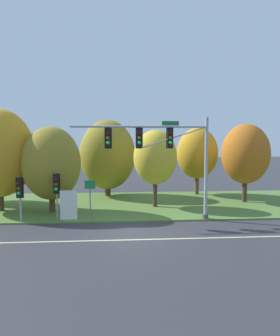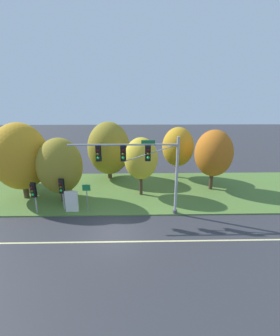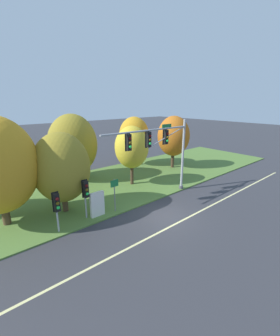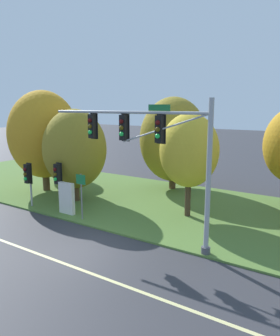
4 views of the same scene
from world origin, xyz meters
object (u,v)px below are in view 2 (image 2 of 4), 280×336
(tree_mid_verge, at_px, (109,148))
(tree_right_far, at_px, (178,147))
(info_kiosk, at_px, (72,201))
(tree_nearest_road, at_px, (4,148))
(pedestrian_signal_near_kerb, at_px, (62,188))
(route_sign_post, at_px, (87,194))
(tree_tall_centre, at_px, (141,159))
(tree_left_of_mast, at_px, (21,157))
(tree_behind_signpost, at_px, (60,166))
(traffic_signal_mast, at_px, (143,162))
(tree_furthest_back, at_px, (214,153))
(pedestrian_signal_further_along, at_px, (33,192))

(tree_mid_verge, relative_size, tree_right_far, 1.11)
(info_kiosk, bearing_deg, tree_mid_verge, 75.02)
(tree_nearest_road, height_order, info_kiosk, tree_nearest_road)
(pedestrian_signal_near_kerb, bearing_deg, route_sign_post, -8.43)
(tree_mid_verge, distance_m, tree_right_far, 8.52)
(pedestrian_signal_near_kerb, xyz_separation_m, route_sign_post, (2.21, -0.33, -0.44))
(tree_nearest_road, bearing_deg, tree_tall_centre, -13.67)
(tree_right_far, bearing_deg, tree_tall_centre, -130.79)
(tree_left_of_mast, relative_size, info_kiosk, 3.95)
(tree_behind_signpost, bearing_deg, tree_nearest_road, 147.12)
(traffic_signal_mast, distance_m, tree_mid_verge, 10.21)
(tree_left_of_mast, bearing_deg, pedestrian_signal_near_kerb, -33.02)
(route_sign_post, distance_m, tree_right_far, 13.49)
(tree_mid_verge, distance_m, tree_furthest_back, 12.21)
(traffic_signal_mast, height_order, tree_behind_signpost, traffic_signal_mast)
(route_sign_post, bearing_deg, tree_right_far, 44.59)
(pedestrian_signal_further_along, xyz_separation_m, tree_left_of_mast, (-2.40, 3.46, 2.24))
(route_sign_post, bearing_deg, tree_nearest_road, 144.69)
(tree_nearest_road, distance_m, tree_behind_signpost, 9.39)
(traffic_signal_mast, bearing_deg, pedestrian_signal_near_kerb, 174.90)
(traffic_signal_mast, distance_m, tree_right_far, 10.75)
(tree_behind_signpost, height_order, tree_tall_centre, tree_behind_signpost)
(tree_nearest_road, xyz_separation_m, info_kiosk, (9.38, -7.43, -3.27))
(pedestrian_signal_further_along, bearing_deg, tree_mid_verge, 59.60)
(tree_behind_signpost, distance_m, tree_furthest_back, 15.70)
(pedestrian_signal_near_kerb, height_order, tree_left_of_mast, tree_left_of_mast)
(pedestrian_signal_near_kerb, relative_size, tree_mid_verge, 0.43)
(tree_tall_centre, xyz_separation_m, tree_right_far, (4.72, 5.47, 0.07))
(tree_nearest_road, height_order, tree_left_of_mast, tree_left_of_mast)
(pedestrian_signal_near_kerb, relative_size, tree_right_far, 0.47)
(pedestrian_signal_near_kerb, bearing_deg, tree_furthest_back, 18.46)
(traffic_signal_mast, distance_m, tree_left_of_mast, 12.20)
(tree_nearest_road, bearing_deg, tree_behind_signpost, -32.88)
(tree_left_of_mast, distance_m, tree_tall_centre, 11.64)
(route_sign_post, xyz_separation_m, tree_nearest_road, (-10.80, 7.65, 2.50))
(tree_mid_verge, relative_size, tree_tall_centre, 1.18)
(tree_left_of_mast, height_order, tree_mid_verge, tree_left_of_mast)
(pedestrian_signal_further_along, xyz_separation_m, route_sign_post, (4.46, 0.10, -0.29))
(tree_mid_verge, bearing_deg, tree_furthest_back, -18.59)
(tree_left_of_mast, bearing_deg, traffic_signal_mast, -17.41)
(pedestrian_signal_further_along, bearing_deg, traffic_signal_mast, -1.18)
(tree_nearest_road, relative_size, tree_mid_verge, 0.89)
(traffic_signal_mast, bearing_deg, info_kiosk, 175.19)
(tree_left_of_mast, bearing_deg, info_kiosk, -29.89)
(route_sign_post, bearing_deg, tree_behind_signpost, 138.83)
(pedestrian_signal_further_along, bearing_deg, tree_left_of_mast, 124.78)
(tree_right_far, xyz_separation_m, info_kiosk, (-10.90, -9.11, -2.98))
(pedestrian_signal_further_along, distance_m, tree_right_far, 16.95)
(tree_behind_signpost, xyz_separation_m, tree_mid_verge, (3.89, 6.57, 0.30))
(tree_nearest_road, distance_m, tree_mid_verge, 11.86)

